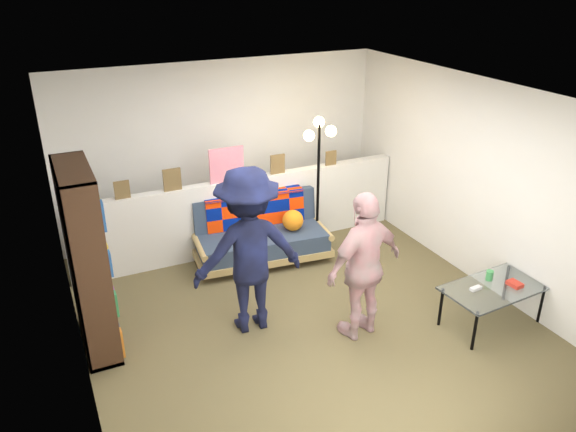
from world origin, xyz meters
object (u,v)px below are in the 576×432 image
Objects in this scene: futon_sofa at (262,235)px; coffee_table at (495,289)px; person_right at (364,266)px; bookshelf at (88,267)px; person_left at (248,251)px; floor_lamp at (319,158)px.

futon_sofa is 1.59× the size of coffee_table.
person_right reaches higher than coffee_table.
bookshelf is 1.55m from person_left.
futon_sofa is at bearing 23.10° from bookshelf.
floor_lamp is at bearing -0.12° from futon_sofa.
bookshelf is at bearing 159.43° from coffee_table.
floor_lamp is at bearing -115.91° from person_right.
person_left is at bearing 155.19° from coffee_table.
futon_sofa is at bearing -92.10° from person_right.
bookshelf is 1.68× the size of coffee_table.
coffee_table is (1.65, -2.37, 0.08)m from futon_sofa.
coffee_table is 0.71× the size of person_right.
person_left is (-2.33, 1.07, 0.46)m from coffee_table.
person_right is (2.50, -0.98, -0.09)m from bookshelf.
person_right is (0.99, -0.62, -0.10)m from person_left.
person_right reaches higher than futon_sofa.
floor_lamp is 1.13× the size of person_right.
futon_sofa is 1.00× the size of person_left.
floor_lamp reaches higher than person_right.
bookshelf is 1.20× the size of person_right.
person_right is at bearing 151.74° from person_left.
person_right is (-1.34, 0.46, 0.36)m from coffee_table.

